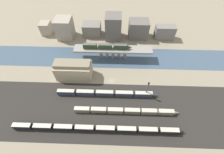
% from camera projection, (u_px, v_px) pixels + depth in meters
% --- Properties ---
extents(ground_plane, '(400.00, 400.00, 0.00)m').
position_uv_depth(ground_plane, '(112.00, 81.00, 110.90)').
color(ground_plane, gray).
extents(railbed_yard, '(280.00, 42.00, 0.01)m').
position_uv_depth(railbed_yard, '(111.00, 111.00, 95.75)').
color(railbed_yard, '#282623').
rests_on(railbed_yard, ground).
extents(river_water, '(320.00, 24.37, 0.01)m').
position_uv_depth(river_water, '(113.00, 58.00, 126.69)').
color(river_water, '#3D5166').
rests_on(river_water, ground).
extents(bridge, '(62.44, 9.15, 9.85)m').
position_uv_depth(bridge, '(113.00, 50.00, 120.46)').
color(bridge, gray).
rests_on(bridge, ground).
extents(train_on_bridge, '(38.69, 3.02, 4.00)m').
position_uv_depth(train_on_bridge, '(107.00, 46.00, 117.64)').
color(train_on_bridge, '#23381E').
rests_on(train_on_bridge, bridge).
extents(train_yard_near, '(99.86, 2.77, 4.04)m').
position_uv_depth(train_yard_near, '(97.00, 129.00, 86.38)').
color(train_yard_near, black).
rests_on(train_yard_near, ground).
extents(train_yard_mid, '(65.68, 2.81, 3.65)m').
position_uv_depth(train_yard_mid, '(126.00, 111.00, 93.63)').
color(train_yard_mid, gray).
rests_on(train_yard_mid, ground).
extents(train_yard_far, '(68.96, 2.85, 4.10)m').
position_uv_depth(train_yard_far, '(107.00, 93.00, 101.59)').
color(train_yard_far, '#2D384C').
rests_on(train_yard_far, ground).
extents(warehouse_building, '(26.06, 11.47, 13.92)m').
position_uv_depth(warehouse_building, '(74.00, 70.00, 109.13)').
color(warehouse_building, tan).
rests_on(warehouse_building, ground).
extents(signal_tower, '(1.00, 0.93, 14.38)m').
position_uv_depth(signal_tower, '(147.00, 89.00, 97.57)').
color(signal_tower, '#4C4C51').
rests_on(signal_tower, ground).
extents(city_block_far_left, '(9.15, 10.07, 11.51)m').
position_uv_depth(city_block_far_left, '(46.00, 28.00, 144.19)').
color(city_block_far_left, gray).
rests_on(city_block_far_left, ground).
extents(city_block_left, '(14.56, 14.97, 18.53)m').
position_uv_depth(city_block_left, '(65.00, 28.00, 138.18)').
color(city_block_left, gray).
rests_on(city_block_left, ground).
extents(city_block_center, '(16.69, 12.66, 11.44)m').
position_uv_depth(city_block_center, '(92.00, 29.00, 143.24)').
color(city_block_center, slate).
rests_on(city_block_center, ground).
extents(city_block_right, '(14.22, 14.81, 22.28)m').
position_uv_depth(city_block_right, '(113.00, 27.00, 135.99)').
color(city_block_right, '#605B56').
rests_on(city_block_right, ground).
extents(city_block_far_right, '(17.76, 13.53, 16.29)m').
position_uv_depth(city_block_far_right, '(138.00, 29.00, 139.14)').
color(city_block_far_right, '#605B56').
rests_on(city_block_far_right, ground).
extents(city_block_tall, '(17.85, 8.26, 12.54)m').
position_uv_depth(city_block_tall, '(165.00, 32.00, 139.10)').
color(city_block_tall, slate).
rests_on(city_block_tall, ground).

